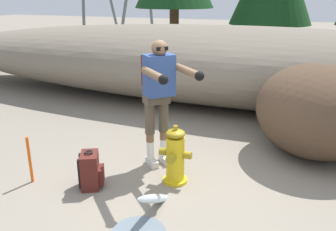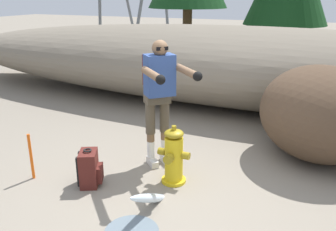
{
  "view_description": "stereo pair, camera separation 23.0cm",
  "coord_description": "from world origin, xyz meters",
  "px_view_note": "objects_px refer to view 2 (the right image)",
  "views": [
    {
      "loc": [
        1.23,
        -3.73,
        2.24
      ],
      "look_at": [
        -0.26,
        0.32,
        0.75
      ],
      "focal_mm": 38.28,
      "sensor_mm": 36.0,
      "label": 1
    },
    {
      "loc": [
        1.44,
        -3.64,
        2.24
      ],
      "look_at": [
        -0.26,
        0.32,
        0.75
      ],
      "focal_mm": 38.28,
      "sensor_mm": 36.0,
      "label": 2
    }
  ],
  "objects_px": {
    "spare_backpack": "(89,169)",
    "boulder_large": "(319,113)",
    "fire_hydrant": "(174,157)",
    "utility_worker": "(159,88)",
    "survey_stake": "(31,157)"
  },
  "relations": [
    {
      "from": "boulder_large",
      "to": "survey_stake",
      "type": "bearing_deg",
      "value": -147.44
    },
    {
      "from": "spare_backpack",
      "to": "survey_stake",
      "type": "relative_size",
      "value": 0.78
    },
    {
      "from": "fire_hydrant",
      "to": "spare_backpack",
      "type": "relative_size",
      "value": 1.58
    },
    {
      "from": "utility_worker",
      "to": "fire_hydrant",
      "type": "bearing_deg",
      "value": -0.35
    },
    {
      "from": "spare_backpack",
      "to": "survey_stake",
      "type": "height_order",
      "value": "survey_stake"
    },
    {
      "from": "fire_hydrant",
      "to": "utility_worker",
      "type": "relative_size",
      "value": 0.44
    },
    {
      "from": "spare_backpack",
      "to": "boulder_large",
      "type": "height_order",
      "value": "boulder_large"
    },
    {
      "from": "fire_hydrant",
      "to": "survey_stake",
      "type": "bearing_deg",
      "value": -159.75
    },
    {
      "from": "fire_hydrant",
      "to": "spare_backpack",
      "type": "distance_m",
      "value": 1.03
    },
    {
      "from": "utility_worker",
      "to": "spare_backpack",
      "type": "distance_m",
      "value": 1.32
    },
    {
      "from": "fire_hydrant",
      "to": "utility_worker",
      "type": "distance_m",
      "value": 0.9
    },
    {
      "from": "utility_worker",
      "to": "boulder_large",
      "type": "distance_m",
      "value": 2.25
    },
    {
      "from": "fire_hydrant",
      "to": "survey_stake",
      "type": "relative_size",
      "value": 1.24
    },
    {
      "from": "fire_hydrant",
      "to": "utility_worker",
      "type": "height_order",
      "value": "utility_worker"
    },
    {
      "from": "spare_backpack",
      "to": "boulder_large",
      "type": "bearing_deg",
      "value": 10.89
    }
  ]
}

